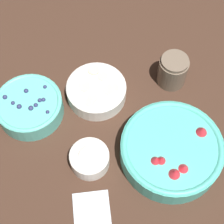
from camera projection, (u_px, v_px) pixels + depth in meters
ground_plane at (120, 128)px, 1.03m from camera, size 4.00×4.00×0.00m
bowl_strawberries at (171, 150)px, 0.95m from camera, size 0.26×0.26×0.09m
bowl_blueberries at (29, 106)px, 1.02m from camera, size 0.18×0.18×0.06m
bowl_bananas at (98, 90)px, 1.05m from camera, size 0.17×0.17×0.05m
bowl_cream at (90, 158)px, 0.95m from camera, size 0.10×0.10×0.06m
jar_chocolate at (173, 71)px, 1.07m from camera, size 0.08×0.08×0.10m
napkin at (92, 218)px, 0.91m from camera, size 0.16×0.14×0.01m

